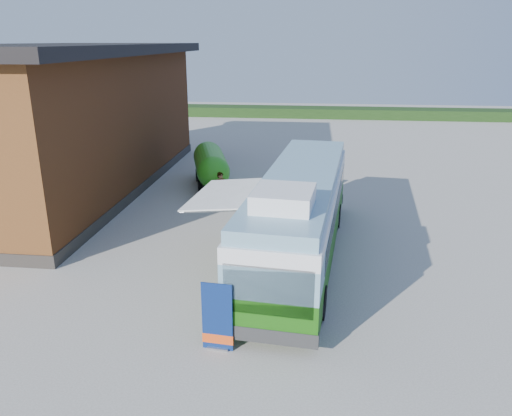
# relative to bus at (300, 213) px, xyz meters

# --- Properties ---
(ground) EXTENTS (100.00, 100.00, 0.00)m
(ground) POSITION_rel_bus_xyz_m (-2.06, -1.87, -1.80)
(ground) COLOR #BCB7AD
(ground) RESTS_ON ground
(barn) EXTENTS (9.60, 21.20, 7.50)m
(barn) POSITION_rel_bus_xyz_m (-12.56, 8.13, 1.79)
(barn) COLOR brown
(barn) RESTS_ON ground
(hedge) EXTENTS (40.00, 3.00, 1.00)m
(hedge) POSITION_rel_bus_xyz_m (5.94, 36.13, -1.30)
(hedge) COLOR #264419
(hedge) RESTS_ON ground
(bus) EXTENTS (3.78, 12.49, 3.78)m
(bus) POSITION_rel_bus_xyz_m (0.00, 0.00, 0.00)
(bus) COLOR #297413
(bus) RESTS_ON ground
(awning) EXTENTS (2.81, 4.13, 0.50)m
(awning) POSITION_rel_bus_xyz_m (-2.36, -0.34, 0.96)
(awning) COLOR white
(awning) RESTS_ON ground
(banner) EXTENTS (0.83, 0.23, 1.91)m
(banner) POSITION_rel_bus_xyz_m (-1.89, -5.97, -1.02)
(banner) COLOR navy
(banner) RESTS_ON ground
(picnic_table) EXTENTS (1.58, 1.43, 0.84)m
(picnic_table) POSITION_rel_bus_xyz_m (-0.93, -4.43, -1.18)
(picnic_table) COLOR #AB7A51
(picnic_table) RESTS_ON ground
(person_a) EXTENTS (0.74, 0.71, 1.70)m
(person_a) POSITION_rel_bus_xyz_m (-3.96, 5.79, -0.96)
(person_a) COLOR #999999
(person_a) RESTS_ON ground
(person_b) EXTENTS (1.01, 1.13, 1.92)m
(person_b) POSITION_rel_bus_xyz_m (-0.14, 7.71, -0.84)
(person_b) COLOR #999999
(person_b) RESTS_ON ground
(slurry_tanker) EXTENTS (2.74, 5.57, 2.12)m
(slurry_tanker) POSITION_rel_bus_xyz_m (-5.15, 9.18, -0.58)
(slurry_tanker) COLOR #2E991B
(slurry_tanker) RESTS_ON ground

